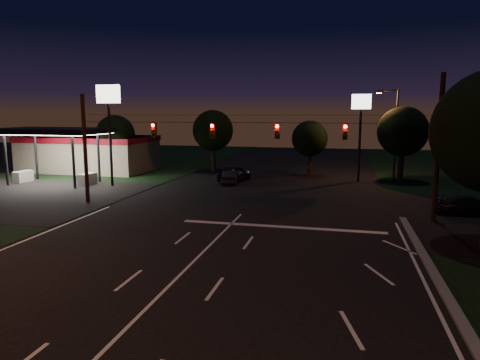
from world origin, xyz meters
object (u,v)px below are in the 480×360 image
(utility_pole_right, at_px, (433,221))
(car_oncoming_a, at_px, (234,173))
(car_oncoming_b, at_px, (231,177))
(car_cross, at_px, (471,206))

(utility_pole_right, xyz_separation_m, car_oncoming_a, (-15.81, 12.37, 0.79))
(car_oncoming_a, xyz_separation_m, car_oncoming_b, (0.03, -1.31, -0.18))
(car_oncoming_a, relative_size, car_oncoming_b, 1.25)
(utility_pole_right, relative_size, car_cross, 2.07)
(car_oncoming_b, height_order, car_cross, car_cross)
(car_oncoming_a, height_order, car_oncoming_b, car_oncoming_a)
(car_oncoming_b, bearing_deg, car_cross, 148.24)
(car_cross, bearing_deg, car_oncoming_b, 64.66)
(utility_pole_right, relative_size, car_oncoming_a, 1.93)
(utility_pole_right, distance_m, car_oncoming_b, 19.28)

